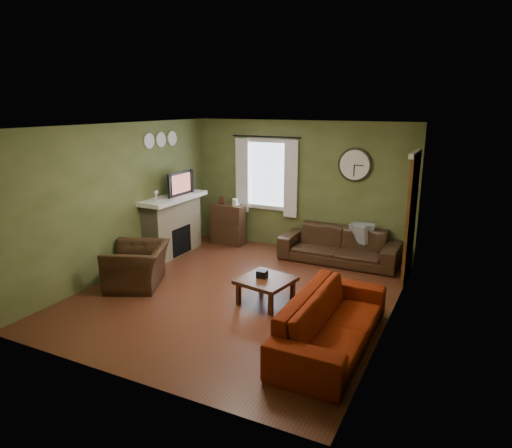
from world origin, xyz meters
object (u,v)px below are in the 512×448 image
at_px(coffee_table, 266,291).
at_px(armchair, 138,266).
at_px(sofa_red, 332,321).
at_px(bookshelf, 228,224).
at_px(sofa_brown, 339,245).

bearing_deg(coffee_table, armchair, -172.17).
bearing_deg(sofa_red, coffee_table, 58.36).
xyz_separation_m(bookshelf, coffee_table, (2.00, -2.37, -0.23)).
distance_m(bookshelf, coffee_table, 3.11).
bearing_deg(coffee_table, sofa_red, -31.64).
bearing_deg(sofa_red, armchair, 82.16).
distance_m(bookshelf, sofa_red, 4.53).
bearing_deg(coffee_table, sofa_brown, 78.75).
bearing_deg(armchair, sofa_red, 57.38).
height_order(bookshelf, coffee_table, bookshelf).
distance_m(sofa_red, coffee_table, 1.48).
relative_size(sofa_red, coffee_table, 3.09).
relative_size(bookshelf, armchair, 0.82).
bearing_deg(sofa_red, sofa_brown, 14.59).
distance_m(bookshelf, armchair, 2.68).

